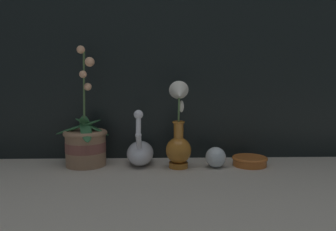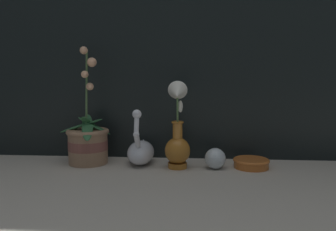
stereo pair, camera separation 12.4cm
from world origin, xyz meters
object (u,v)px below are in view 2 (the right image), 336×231
object	(u,v)px
swan_figurine	(141,151)
amber_dish	(251,162)
glass_sphere	(215,158)
orchid_potted_plant	(88,141)
blue_vase	(177,138)

from	to	relation	value
swan_figurine	amber_dish	xyz separation A→B (m)	(0.42, -0.02, -0.03)
glass_sphere	amber_dish	bearing A→B (deg)	9.83
swan_figurine	glass_sphere	distance (m)	0.29
orchid_potted_plant	amber_dish	bearing A→B (deg)	-1.86
orchid_potted_plant	glass_sphere	xyz separation A→B (m)	(0.50, -0.04, -0.05)
swan_figurine	blue_vase	xyz separation A→B (m)	(0.15, -0.05, 0.06)
swan_figurine	glass_sphere	world-z (taller)	swan_figurine
swan_figurine	blue_vase	world-z (taller)	blue_vase
swan_figurine	blue_vase	distance (m)	0.17
swan_figurine	orchid_potted_plant	bearing A→B (deg)	-178.86
amber_dish	blue_vase	bearing A→B (deg)	-173.81
blue_vase	glass_sphere	xyz separation A→B (m)	(0.14, 0.01, -0.08)
swan_figurine	glass_sphere	size ratio (longest dim) A/B	2.86
orchid_potted_plant	swan_figurine	size ratio (longest dim) A/B	2.05
orchid_potted_plant	swan_figurine	bearing A→B (deg)	1.14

